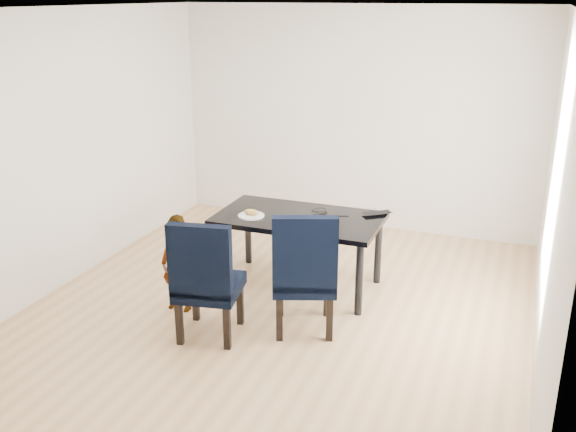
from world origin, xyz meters
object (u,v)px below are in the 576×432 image
at_px(dining_table, 299,252).
at_px(chair_right, 304,269).
at_px(child, 178,264).
at_px(laptop, 375,212).
at_px(plate, 251,216).
at_px(chair_left, 209,277).

bearing_deg(dining_table, chair_right, -66.81).
xyz_separation_m(child, laptop, (1.55, 1.21, 0.30)).
distance_m(dining_table, chair_right, 0.87).
height_order(child, laptop, child).
relative_size(dining_table, plate, 6.16).
relative_size(chair_right, child, 1.22).
distance_m(dining_table, laptop, 0.85).
xyz_separation_m(dining_table, child, (-0.87, -0.86, 0.08)).
xyz_separation_m(dining_table, chair_right, (0.33, -0.78, 0.18)).
bearing_deg(chair_right, laptop, 52.58).
xyz_separation_m(child, plate, (0.44, 0.68, 0.30)).
bearing_deg(laptop, chair_right, 34.77).
xyz_separation_m(chair_right, laptop, (0.34, 1.13, 0.20)).
bearing_deg(chair_left, plate, 82.46).
bearing_deg(plate, laptop, 25.12).
bearing_deg(chair_left, dining_table, 61.42).
xyz_separation_m(dining_table, plate, (-0.43, -0.17, 0.38)).
height_order(chair_left, plate, chair_left).
bearing_deg(plate, dining_table, 21.50).
distance_m(dining_table, chair_left, 1.24).
bearing_deg(laptop, dining_table, -11.00).
relative_size(chair_left, chair_right, 0.97).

